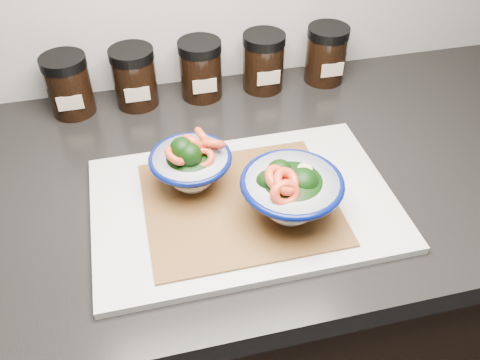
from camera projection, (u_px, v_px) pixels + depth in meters
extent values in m
cube|color=black|center=(262.00, 323.00, 1.15)|extent=(3.43, 0.58, 0.86)
cube|color=black|center=(269.00, 175.00, 0.85)|extent=(3.50, 0.60, 0.04)
cube|color=beige|center=(244.00, 203.00, 0.77)|extent=(0.45, 0.30, 0.01)
cube|color=brown|center=(240.00, 203.00, 0.76)|extent=(0.28, 0.24, 0.00)
cylinder|color=white|center=(192.00, 182.00, 0.78)|extent=(0.04, 0.04, 0.01)
ellipsoid|color=white|center=(192.00, 176.00, 0.77)|extent=(0.07, 0.07, 0.03)
torus|color=#040E4A|center=(190.00, 158.00, 0.75)|extent=(0.12, 0.12, 0.01)
torus|color=#040E4A|center=(191.00, 165.00, 0.76)|extent=(0.10, 0.10, 0.00)
ellipsoid|color=black|center=(191.00, 163.00, 0.75)|extent=(0.09, 0.09, 0.04)
ellipsoid|color=black|center=(190.00, 155.00, 0.73)|extent=(0.04, 0.04, 0.04)
cylinder|color=#477233|center=(190.00, 162.00, 0.74)|extent=(0.01, 0.01, 0.02)
ellipsoid|color=black|center=(193.00, 152.00, 0.76)|extent=(0.03, 0.03, 0.04)
cylinder|color=#477233|center=(194.00, 158.00, 0.77)|extent=(0.01, 0.01, 0.02)
ellipsoid|color=black|center=(182.00, 150.00, 0.73)|extent=(0.04, 0.04, 0.04)
cylinder|color=#477233|center=(183.00, 157.00, 0.74)|extent=(0.01, 0.01, 0.02)
torus|color=#E3462A|center=(203.00, 137.00, 0.75)|extent=(0.04, 0.05, 0.05)
torus|color=#E3462A|center=(213.00, 145.00, 0.74)|extent=(0.04, 0.04, 0.04)
torus|color=#E3462A|center=(203.00, 158.00, 0.73)|extent=(0.05, 0.04, 0.04)
torus|color=#E3462A|center=(193.00, 143.00, 0.74)|extent=(0.04, 0.05, 0.05)
torus|color=#E3462A|center=(176.00, 156.00, 0.72)|extent=(0.05, 0.05, 0.04)
cylinder|color=#CCBC8E|center=(188.00, 154.00, 0.73)|extent=(0.02, 0.02, 0.01)
cylinder|color=white|center=(290.00, 211.00, 0.73)|extent=(0.05, 0.05, 0.01)
ellipsoid|color=white|center=(290.00, 204.00, 0.72)|extent=(0.08, 0.08, 0.04)
torus|color=#040E4A|center=(292.00, 183.00, 0.69)|extent=(0.14, 0.14, 0.01)
torus|color=#040E4A|center=(291.00, 191.00, 0.70)|extent=(0.12, 0.12, 0.00)
ellipsoid|color=black|center=(292.00, 188.00, 0.70)|extent=(0.11, 0.11, 0.05)
ellipsoid|color=black|center=(303.00, 183.00, 0.69)|extent=(0.04, 0.04, 0.04)
cylinder|color=#477233|center=(302.00, 192.00, 0.70)|extent=(0.01, 0.01, 0.03)
ellipsoid|color=black|center=(280.00, 173.00, 0.71)|extent=(0.04, 0.04, 0.04)
cylinder|color=#477233|center=(279.00, 180.00, 0.72)|extent=(0.01, 0.01, 0.02)
ellipsoid|color=black|center=(268.00, 181.00, 0.69)|extent=(0.03, 0.03, 0.03)
cylinder|color=#477233|center=(268.00, 187.00, 0.70)|extent=(0.01, 0.01, 0.02)
torus|color=#E3462A|center=(285.00, 193.00, 0.66)|extent=(0.05, 0.04, 0.05)
torus|color=#E3462A|center=(286.00, 181.00, 0.67)|extent=(0.06, 0.05, 0.04)
torus|color=#E3462A|center=(277.00, 178.00, 0.68)|extent=(0.05, 0.05, 0.04)
cylinder|color=#CCBC8E|center=(305.00, 170.00, 0.70)|extent=(0.02, 0.02, 0.01)
cylinder|color=black|center=(70.00, 89.00, 0.93)|extent=(0.08, 0.08, 0.09)
cylinder|color=black|center=(63.00, 62.00, 0.89)|extent=(0.08, 0.08, 0.02)
cube|color=#C6B793|center=(70.00, 103.00, 0.90)|extent=(0.05, 0.00, 0.03)
cylinder|color=black|center=(135.00, 81.00, 0.95)|extent=(0.08, 0.08, 0.09)
cylinder|color=black|center=(131.00, 54.00, 0.91)|extent=(0.08, 0.08, 0.02)
cube|color=#C6B793|center=(137.00, 95.00, 0.92)|extent=(0.04, 0.00, 0.03)
cylinder|color=black|center=(201.00, 74.00, 0.97)|extent=(0.08, 0.08, 0.09)
cylinder|color=black|center=(199.00, 46.00, 0.93)|extent=(0.08, 0.08, 0.02)
cube|color=#C6B793|center=(205.00, 86.00, 0.95)|extent=(0.04, 0.00, 0.03)
cylinder|color=black|center=(263.00, 66.00, 0.99)|extent=(0.08, 0.08, 0.09)
cylinder|color=black|center=(264.00, 39.00, 0.95)|extent=(0.08, 0.08, 0.02)
cube|color=#C6B793|center=(269.00, 78.00, 0.97)|extent=(0.05, 0.00, 0.03)
cylinder|color=black|center=(325.00, 58.00, 1.01)|extent=(0.08, 0.08, 0.09)
cylinder|color=black|center=(329.00, 32.00, 0.98)|extent=(0.08, 0.08, 0.02)
cube|color=#C6B793|center=(332.00, 70.00, 0.99)|extent=(0.04, 0.00, 0.03)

